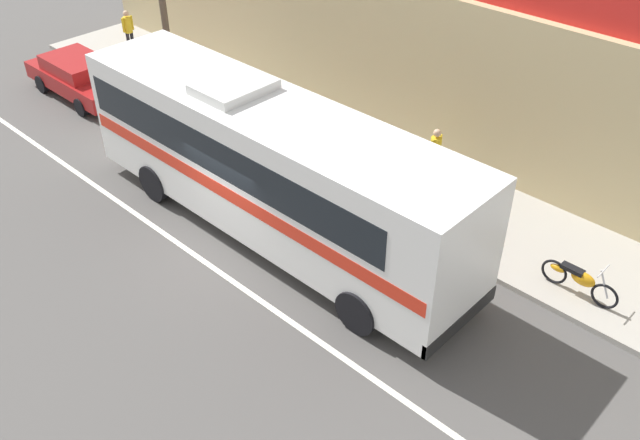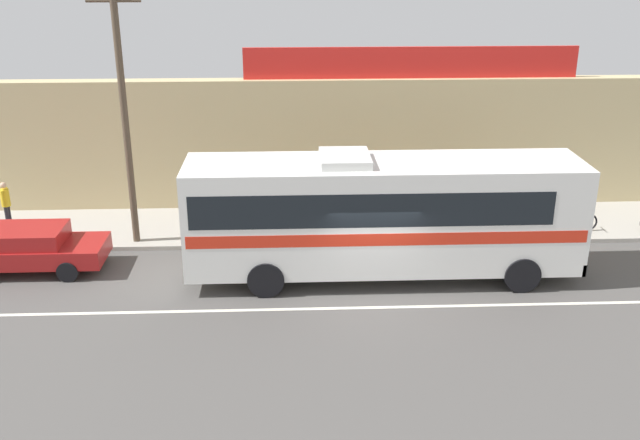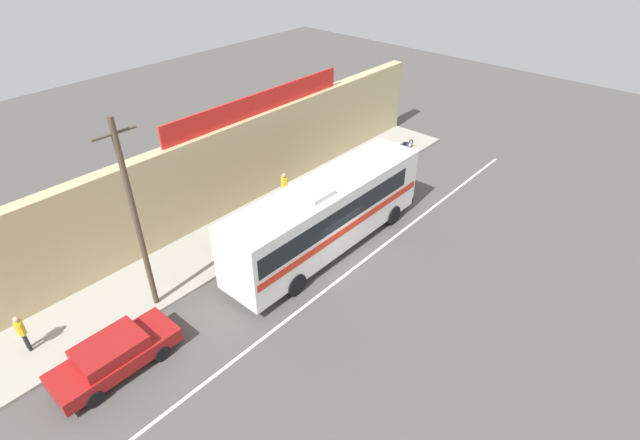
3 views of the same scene
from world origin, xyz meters
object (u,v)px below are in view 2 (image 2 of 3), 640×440
object	(u,v)px
pedestrian_by_curb	(6,202)
pedestrian_far_right	(443,202)
pedestrian_far_left	(413,191)
utility_pole	(124,114)
intercity_bus	(381,211)
parked_car	(29,248)
motorcycle_blue	(570,219)

from	to	relation	value
pedestrian_by_curb	pedestrian_far_right	bearing A→B (deg)	-2.89
pedestrian_far_right	pedestrian_far_left	bearing A→B (deg)	123.83
pedestrian_far_left	utility_pole	bearing A→B (deg)	-169.08
intercity_bus	pedestrian_by_curb	xyz separation A→B (m)	(-12.26, 4.08, -0.97)
utility_pole	pedestrian_by_curb	world-z (taller)	utility_pole
parked_car	motorcycle_blue	size ratio (longest dim) A/B	2.46
pedestrian_far_right	pedestrian_by_curb	world-z (taller)	pedestrian_far_right
pedestrian_by_curb	utility_pole	bearing A→B (deg)	-16.38
pedestrian_far_right	pedestrian_by_curb	bearing A→B (deg)	177.11
parked_car	motorcycle_blue	bearing A→B (deg)	6.88
pedestrian_by_curb	parked_car	bearing A→B (deg)	-61.05
motorcycle_blue	pedestrian_far_right	size ratio (longest dim) A/B	1.08
utility_pole	pedestrian_far_left	distance (m)	10.14
parked_car	intercity_bus	bearing A→B (deg)	-4.70
intercity_bus	pedestrian_far_left	xyz separation A→B (m)	(1.75, 4.55, -0.97)
parked_car	utility_pole	distance (m)	4.96
motorcycle_blue	pedestrian_by_curb	distance (m)	19.16
utility_pole	pedestrian_by_curb	xyz separation A→B (m)	(-4.59, 1.35, -3.28)
motorcycle_blue	pedestrian_by_curb	world-z (taller)	pedestrian_by_curb
utility_pole	pedestrian_far_left	bearing A→B (deg)	10.92
pedestrian_far_left	pedestrian_by_curb	xyz separation A→B (m)	(-14.01, -0.47, -0.00)
utility_pole	motorcycle_blue	bearing A→B (deg)	0.87
utility_pole	pedestrian_by_curb	bearing A→B (deg)	163.62
intercity_bus	pedestrian_far_right	xyz separation A→B (m)	(2.57, 3.33, -0.94)
utility_pole	pedestrian_far_left	xyz separation A→B (m)	(9.43, 1.82, -3.28)
motorcycle_blue	pedestrian_far_left	xyz separation A→B (m)	(-5.11, 1.60, 0.53)
pedestrian_far_left	intercity_bus	bearing A→B (deg)	-111.04
pedestrian_by_curb	motorcycle_blue	bearing A→B (deg)	-3.37
pedestrian_far_right	motorcycle_blue	bearing A→B (deg)	-5.03
intercity_bus	motorcycle_blue	size ratio (longest dim) A/B	6.23
intercity_bus	motorcycle_blue	bearing A→B (deg)	23.30
pedestrian_far_left	pedestrian_by_curb	size ratio (longest dim) A/B	1.00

